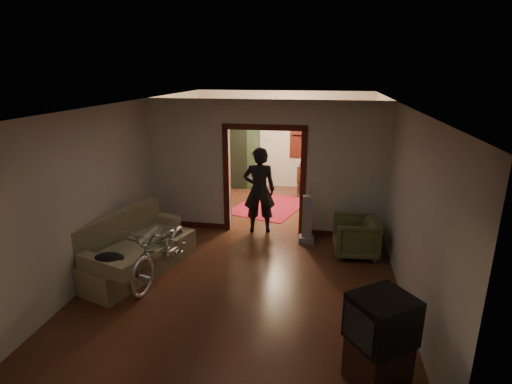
% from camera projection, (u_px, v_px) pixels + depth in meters
% --- Properties ---
extents(floor, '(5.00, 8.50, 0.01)m').
position_uv_depth(floor, '(259.00, 245.00, 8.00)').
color(floor, '#3F1F14').
rests_on(floor, ground).
extents(ceiling, '(5.00, 8.50, 0.01)m').
position_uv_depth(ceiling, '(259.00, 102.00, 7.18)').
color(ceiling, white).
rests_on(ceiling, floor).
extents(wall_back, '(5.00, 0.02, 2.80)m').
position_uv_depth(wall_back, '(283.00, 140.00, 11.59)').
color(wall_back, beige).
rests_on(wall_back, floor).
extents(wall_left, '(0.02, 8.50, 2.80)m').
position_uv_depth(wall_left, '(136.00, 172.00, 8.00)').
color(wall_left, beige).
rests_on(wall_left, floor).
extents(wall_right, '(0.02, 8.50, 2.80)m').
position_uv_depth(wall_right, '(395.00, 184.00, 7.18)').
color(wall_right, beige).
rests_on(wall_right, floor).
extents(partition_wall, '(5.00, 0.14, 2.80)m').
position_uv_depth(partition_wall, '(265.00, 168.00, 8.30)').
color(partition_wall, beige).
rests_on(partition_wall, floor).
extents(door_casing, '(1.74, 0.20, 2.32)m').
position_uv_depth(door_casing, '(265.00, 182.00, 8.39)').
color(door_casing, '#3F130E').
rests_on(door_casing, floor).
extents(far_window, '(0.98, 0.06, 1.28)m').
position_uv_depth(far_window, '(307.00, 136.00, 11.40)').
color(far_window, black).
rests_on(far_window, wall_back).
extents(chandelier, '(0.24, 0.24, 0.24)m').
position_uv_depth(chandelier, '(276.00, 113.00, 9.67)').
color(chandelier, '#FFE0A5').
rests_on(chandelier, ceiling).
extents(light_switch, '(0.08, 0.01, 0.12)m').
position_uv_depth(light_switch, '(315.00, 178.00, 8.10)').
color(light_switch, silver).
rests_on(light_switch, partition_wall).
extents(sofa, '(1.61, 2.37, 1.00)m').
position_uv_depth(sofa, '(135.00, 244.00, 6.86)').
color(sofa, '#7A7751').
rests_on(sofa, floor).
extents(rolled_paper, '(0.10, 0.78, 0.10)m').
position_uv_depth(rolled_paper, '(148.00, 236.00, 7.12)').
color(rolled_paper, beige).
rests_on(rolled_paper, sofa).
extents(jacket, '(0.45, 0.34, 0.13)m').
position_uv_depth(jacket, '(109.00, 258.00, 5.94)').
color(jacket, black).
rests_on(jacket, sofa).
extents(bicycle, '(0.83, 1.96, 1.00)m').
position_uv_depth(bicycle, '(162.00, 249.00, 6.65)').
color(bicycle, silver).
rests_on(bicycle, floor).
extents(armchair, '(0.87, 0.84, 0.74)m').
position_uv_depth(armchair, '(355.00, 236.00, 7.48)').
color(armchair, '#555D34').
rests_on(armchair, floor).
extents(tv_stand, '(0.77, 0.76, 0.52)m').
position_uv_depth(tv_stand, '(377.00, 362.00, 4.43)').
color(tv_stand, black).
rests_on(tv_stand, floor).
extents(crt_tv, '(0.83, 0.82, 0.54)m').
position_uv_depth(crt_tv, '(382.00, 320.00, 4.27)').
color(crt_tv, black).
rests_on(crt_tv, tv_stand).
extents(vacuum, '(0.36, 0.32, 0.99)m').
position_uv_depth(vacuum, '(307.00, 219.00, 7.99)').
color(vacuum, gray).
rests_on(vacuum, floor).
extents(person, '(0.75, 0.57, 1.85)m').
position_uv_depth(person, '(259.00, 190.00, 8.41)').
color(person, black).
rests_on(person, floor).
extents(oriental_rug, '(2.03, 2.34, 0.02)m').
position_uv_depth(oriental_rug, '(269.00, 206.00, 10.23)').
color(oriental_rug, maroon).
rests_on(oriental_rug, floor).
extents(locker, '(0.98, 0.59, 1.89)m').
position_uv_depth(locker, '(242.00, 156.00, 11.69)').
color(locker, '#233A22').
rests_on(locker, floor).
extents(globe, '(0.29, 0.29, 0.29)m').
position_uv_depth(globe, '(242.00, 122.00, 11.39)').
color(globe, '#1E5972').
rests_on(globe, locker).
extents(desk, '(1.23, 0.93, 0.81)m').
position_uv_depth(desk, '(319.00, 180.00, 11.12)').
color(desk, '#331711').
rests_on(desk, floor).
extents(desk_chair, '(0.47, 0.47, 0.86)m').
position_uv_depth(desk_chair, '(304.00, 181.00, 10.98)').
color(desk_chair, '#331711').
rests_on(desk_chair, floor).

